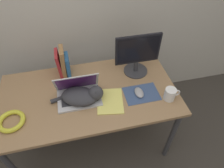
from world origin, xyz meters
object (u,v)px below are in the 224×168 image
(book_row, at_px, (63,63))
(cable_coil, at_px, (11,121))
(external_monitor, at_px, (137,54))
(mug, at_px, (170,94))
(notepad, at_px, (110,101))
(laptop, at_px, (79,93))
(cat, at_px, (83,96))
(computer_mouse, at_px, (139,92))

(book_row, xyz_separation_m, cable_coil, (-0.41, -0.44, -0.10))
(external_monitor, xyz_separation_m, mug, (0.16, -0.37, -0.14))
(notepad, bearing_deg, mug, -9.50)
(external_monitor, relative_size, book_row, 1.46)
(cable_coil, bearing_deg, notepad, 2.43)
(laptop, xyz_separation_m, book_row, (-0.09, 0.31, 0.07))
(external_monitor, height_order, notepad, external_monitor)
(laptop, height_order, external_monitor, external_monitor)
(external_monitor, distance_m, notepad, 0.46)
(cable_coil, bearing_deg, mug, -2.24)
(laptop, distance_m, notepad, 0.25)
(book_row, distance_m, cable_coil, 0.60)
(notepad, relative_size, mug, 2.20)
(cable_coil, bearing_deg, book_row, 47.22)
(cat, distance_m, notepad, 0.21)
(laptop, bearing_deg, mug, -14.31)
(computer_mouse, xyz_separation_m, mug, (0.22, -0.10, 0.03))
(external_monitor, xyz_separation_m, notepad, (-0.30, -0.29, -0.19))
(external_monitor, bearing_deg, mug, -66.53)
(external_monitor, distance_m, mug, 0.42)
(external_monitor, relative_size, computer_mouse, 3.37)
(external_monitor, bearing_deg, cat, -154.88)
(laptop, height_order, notepad, laptop)
(cat, xyz_separation_m, external_monitor, (0.50, 0.24, 0.13))
(cat, xyz_separation_m, mug, (0.66, -0.13, -0.01))
(cable_coil, xyz_separation_m, mug, (1.19, -0.05, 0.03))
(computer_mouse, relative_size, cable_coil, 0.58)
(book_row, distance_m, notepad, 0.53)
(cat, height_order, computer_mouse, cat)
(computer_mouse, distance_m, mug, 0.24)
(laptop, distance_m, cable_coil, 0.51)
(external_monitor, bearing_deg, cable_coil, -162.62)
(external_monitor, bearing_deg, computer_mouse, -102.14)
(cat, distance_m, computer_mouse, 0.45)
(computer_mouse, bearing_deg, notepad, -175.08)
(book_row, height_order, cable_coil, book_row)
(laptop, bearing_deg, book_row, 106.15)
(cable_coil, relative_size, mug, 1.50)
(computer_mouse, bearing_deg, laptop, 170.62)
(computer_mouse, distance_m, notepad, 0.24)
(cat, xyz_separation_m, computer_mouse, (0.44, -0.03, -0.04))
(external_monitor, height_order, mug, external_monitor)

